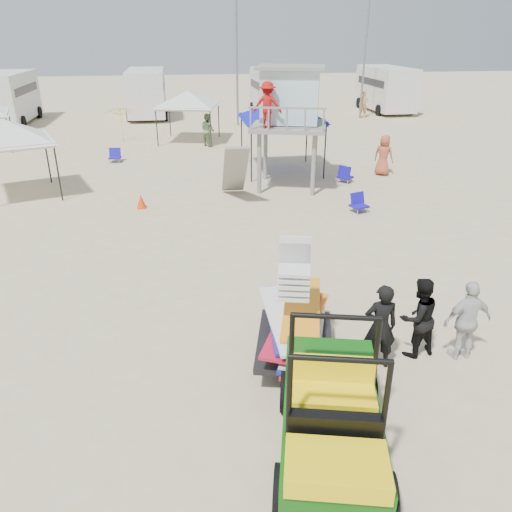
{
  "coord_description": "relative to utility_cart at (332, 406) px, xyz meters",
  "views": [
    {
      "loc": [
        -1.0,
        -6.64,
        5.7
      ],
      "look_at": [
        0.5,
        3.0,
        1.3
      ],
      "focal_mm": 35.0,
      "sensor_mm": 36.0,
      "label": 1
    }
  ],
  "objects": [
    {
      "name": "ground",
      "position": [
        -0.87,
        1.44,
        -0.97
      ],
      "size": [
        140.0,
        140.0,
        0.0
      ],
      "primitive_type": "plane",
      "color": "beige",
      "rests_on": "ground"
    },
    {
      "name": "utility_cart",
      "position": [
        0.0,
        0.0,
        0.0
      ],
      "size": [
        1.99,
        3.0,
        2.09
      ],
      "color": "#0D510C",
      "rests_on": "ground"
    },
    {
      "name": "surf_trailer",
      "position": [
        0.01,
        2.34,
        -0.07
      ],
      "size": [
        1.8,
        2.64,
        2.22
      ],
      "color": "black",
      "rests_on": "ground"
    },
    {
      "name": "man_left",
      "position": [
        1.52,
        2.04,
        -0.13
      ],
      "size": [
        0.65,
        0.45,
        1.68
      ],
      "primitive_type": "imported",
      "rotation": [
        0.0,
        0.0,
        3.05
      ],
      "color": "black",
      "rests_on": "ground"
    },
    {
      "name": "man_mid",
      "position": [
        2.37,
        2.29,
        -0.17
      ],
      "size": [
        0.88,
        0.75,
        1.61
      ],
      "primitive_type": "imported",
      "rotation": [
        0.0,
        0.0,
        3.34
      ],
      "color": "black",
      "rests_on": "ground"
    },
    {
      "name": "man_right",
      "position": [
        3.22,
        2.04,
        -0.17
      ],
      "size": [
        0.96,
        0.44,
        1.61
      ],
      "primitive_type": "imported",
      "rotation": [
        0.0,
        0.0,
        3.2
      ],
      "color": "silver",
      "rests_on": "ground"
    },
    {
      "name": "lifeguard_tower",
      "position": [
        2.28,
        13.93,
        2.34
      ],
      "size": [
        3.45,
        3.45,
        4.44
      ],
      "color": "gray",
      "rests_on": "ground"
    },
    {
      "name": "canopy_blue",
      "position": [
        2.57,
        16.27,
        1.94
      ],
      "size": [
        3.25,
        3.25,
        3.46
      ],
      "color": "black",
      "rests_on": "ground"
    },
    {
      "name": "canopy_white_a",
      "position": [
        -7.98,
        14.16,
        1.72
      ],
      "size": [
        3.69,
        3.69,
        3.24
      ],
      "color": "black",
      "rests_on": "ground"
    },
    {
      "name": "canopy_white_c",
      "position": [
        -1.21,
        23.55,
        1.63
      ],
      "size": [
        3.71,
        3.71,
        3.15
      ],
      "color": "black",
      "rests_on": "ground"
    },
    {
      "name": "umbrella_b",
      "position": [
        -4.9,
        24.08,
        -0.02
      ],
      "size": [
        2.92,
        2.91,
        1.9
      ],
      "primitive_type": "imported",
      "rotation": [
        0.0,
        0.0,
        0.96
      ],
      "color": "yellow",
      "rests_on": "ground"
    },
    {
      "name": "cone_far",
      "position": [
        -3.29,
        11.99,
        -0.72
      ],
      "size": [
        0.34,
        0.34,
        0.5
      ],
      "primitive_type": "cone",
      "color": "#FB3F07",
      "rests_on": "ground"
    },
    {
      "name": "beach_chair_a",
      "position": [
        -4.9,
        19.19,
        -0.66
      ],
      "size": [
        0.59,
        0.64,
        0.64
      ],
      "color": "#1C10B3",
      "rests_on": "ground"
    },
    {
      "name": "beach_chair_b",
      "position": [
        4.14,
        10.5,
        -0.66
      ],
      "size": [
        0.68,
        0.74,
        0.64
      ],
      "color": "#1A0FAD",
      "rests_on": "ground"
    },
    {
      "name": "beach_chair_c",
      "position": [
        4.84,
        14.16,
        -0.66
      ],
      "size": [
        0.73,
        0.86,
        0.64
      ],
      "color": "#150E98",
      "rests_on": "ground"
    },
    {
      "name": "rv_far_left",
      "position": [
        -12.88,
        31.44,
        0.83
      ],
      "size": [
        2.64,
        6.8,
        3.25
      ],
      "color": "silver",
      "rests_on": "ground"
    },
    {
      "name": "rv_mid_left",
      "position": [
        -3.88,
        32.94,
        0.83
      ],
      "size": [
        2.65,
        6.5,
        3.25
      ],
      "color": "silver",
      "rests_on": "ground"
    },
    {
      "name": "rv_mid_right",
      "position": [
        5.12,
        31.44,
        0.83
      ],
      "size": [
        2.64,
        7.0,
        3.25
      ],
      "color": "silver",
      "rests_on": "ground"
    },
    {
      "name": "rv_far_right",
      "position": [
        14.12,
        32.94,
        0.83
      ],
      "size": [
        2.64,
        6.6,
        3.25
      ],
      "color": "silver",
      "rests_on": "ground"
    },
    {
      "name": "light_pole_left",
      "position": [
        2.13,
        28.44,
        3.03
      ],
      "size": [
        0.14,
        0.14,
        8.0
      ],
      "primitive_type": "cylinder",
      "color": "slate",
      "rests_on": "ground"
    },
    {
      "name": "light_pole_right",
      "position": [
        11.13,
        29.94,
        3.03
      ],
      "size": [
        0.14,
        0.14,
        8.0
      ],
      "primitive_type": "cylinder",
      "color": "slate",
      "rests_on": "ground"
    },
    {
      "name": "distant_beachgoers",
      "position": [
        -1.88,
        19.39,
        -0.08
      ],
      "size": [
        23.56,
        16.1,
        1.85
      ],
      "color": "#B14F32",
      "rests_on": "ground"
    }
  ]
}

